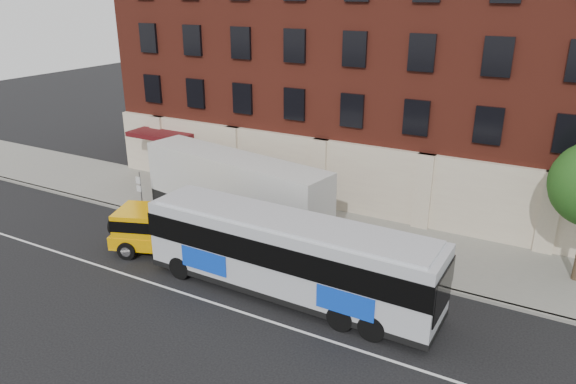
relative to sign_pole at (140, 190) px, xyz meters
The scene contains 9 objects.
ground 10.59m from the sign_pole, 35.87° to the right, with size 120.00×120.00×0.00m, color black.
sidewalk 9.07m from the sign_pole, 18.56° to the left, with size 60.00×6.00×0.15m, color gray.
kerb 8.61m from the sign_pole, ahead, with size 60.00×0.25×0.15m, color gray.
lane_line 10.31m from the sign_pole, 33.60° to the right, with size 60.00×0.12×0.01m, color silver.
building 15.03m from the sign_pole, 51.75° to the left, with size 30.00×12.10×15.00m.
sign_pole is the anchor object (origin of this frame).
city_bus 12.07m from the sign_pole, 17.31° to the right, with size 12.71×2.95×3.47m.
yellow_suv 5.21m from the sign_pole, 35.17° to the right, with size 5.73×3.85×2.14m.
shipping_container 5.66m from the sign_pole, 14.92° to the left, with size 11.71×4.29×3.83m.
Camera 1 is at (12.40, -14.54, 12.01)m, focal length 33.37 mm.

